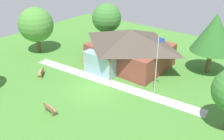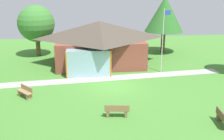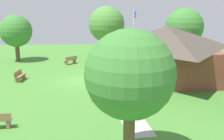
{
  "view_description": "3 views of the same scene",
  "coord_description": "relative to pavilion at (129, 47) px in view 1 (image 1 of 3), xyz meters",
  "views": [
    {
      "loc": [
        14.17,
        -15.54,
        12.81
      ],
      "look_at": [
        -0.1,
        2.52,
        1.18
      ],
      "focal_mm": 39.58,
      "sensor_mm": 36.0,
      "label": 1
    },
    {
      "loc": [
        -2.66,
        -19.53,
        7.48
      ],
      "look_at": [
        -0.2,
        1.03,
        1.01
      ],
      "focal_mm": 41.94,
      "sensor_mm": 36.0,
      "label": 2
    },
    {
      "loc": [
        21.15,
        0.27,
        5.95
      ],
      "look_at": [
        0.84,
        2.1,
        1.09
      ],
      "focal_mm": 43.22,
      "sensor_mm": 36.0,
      "label": 3
    }
  ],
  "objects": [
    {
      "name": "footpath",
      "position": [
        0.85,
        -4.84,
        -2.25
      ],
      "size": [
        20.04,
        3.11,
        0.03
      ],
      "primitive_type": "cube",
      "rotation": [
        0.0,
        0.0,
        0.09
      ],
      "color": "#ADADA8",
      "rests_on": "ground_plane"
    },
    {
      "name": "pavilion",
      "position": [
        0.0,
        0.0,
        0.0
      ],
      "size": [
        9.51,
        8.64,
        4.35
      ],
      "color": "brown",
      "rests_on": "ground_plane"
    },
    {
      "name": "bench_front_center",
      "position": [
        0.19,
        -12.01,
        -1.87
      ],
      "size": [
        1.55,
        0.64,
        0.84
      ],
      "rotation": [
        0.0,
        0.0,
        6.14
      ],
      "color": "olive",
      "rests_on": "ground_plane"
    },
    {
      "name": "tree_behind_pavilion_left",
      "position": [
        -6.75,
        4.09,
        1.43
      ],
      "size": [
        4.1,
        4.1,
        5.77
      ],
      "color": "brown",
      "rests_on": "ground_plane"
    },
    {
      "name": "bench_mid_left",
      "position": [
        -5.91,
        -8.26,
        -1.87
      ],
      "size": [
        1.32,
        1.42,
        0.84
      ],
      "rotation": [
        0.0,
        0.0,
        2.29
      ],
      "color": "#9E7A51",
      "rests_on": "ground_plane"
    },
    {
      "name": "tree_west_hedge",
      "position": [
        -11.85,
        -4.04,
        1.45
      ],
      "size": [
        4.47,
        4.47,
        5.97
      ],
      "color": "brown",
      "rests_on": "ground_plane"
    },
    {
      "name": "ground_plane",
      "position": [
        0.85,
        -6.69,
        -2.27
      ],
      "size": [
        44.0,
        44.0,
        0.0
      ],
      "primitive_type": "plane",
      "color": "#478433"
    },
    {
      "name": "flagpole",
      "position": [
        5.55,
        -3.58,
        0.93
      ],
      "size": [
        0.64,
        0.08,
        5.8
      ],
      "color": "silver",
      "rests_on": "ground_plane"
    },
    {
      "name": "tree_behind_pavilion_right",
      "position": [
        8.03,
        4.02,
        2.32
      ],
      "size": [
        4.55,
        4.55,
        6.66
      ],
      "color": "brown",
      "rests_on": "ground_plane"
    }
  ]
}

